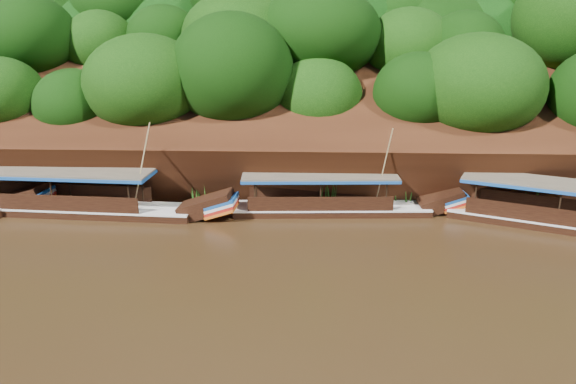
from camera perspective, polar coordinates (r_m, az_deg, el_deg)
name	(u,v)px	position (r m, az deg, el deg)	size (l,w,h in m)	color
ground	(306,276)	(25.00, 1.86, -8.52)	(160.00, 160.00, 0.00)	black
riverbank	(309,133)	(46.13, 2.17, 6.00)	(120.00, 30.06, 19.40)	black
boat_1	(343,204)	(32.78, 5.64, -1.23)	(13.53, 2.84, 5.66)	black
boat_2	(90,204)	(34.37, -19.43, -1.19)	(16.38, 3.34, 5.92)	black
reeds	(255,193)	(33.60, -3.40, -0.14)	(49.44, 2.32, 1.99)	#286719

